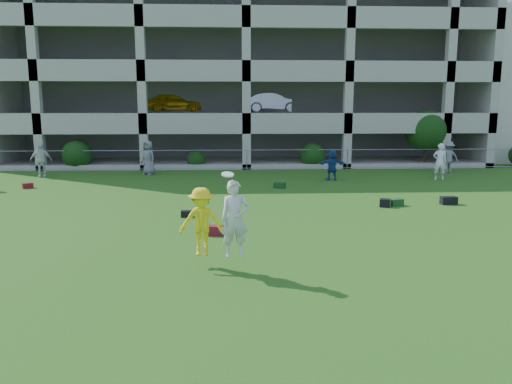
{
  "coord_description": "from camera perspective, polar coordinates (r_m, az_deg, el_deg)",
  "views": [
    {
      "loc": [
        -0.92,
        -10.29,
        3.69
      ],
      "look_at": [
        -0.25,
        3.0,
        1.4
      ],
      "focal_mm": 35.0,
      "sensor_mm": 36.0,
      "label": 1
    }
  ],
  "objects": [
    {
      "name": "ground",
      "position": [
        10.97,
        2.13,
        -9.9
      ],
      "size": [
        100.0,
        100.0,
        0.0
      ],
      "primitive_type": "plane",
      "color": "#235114",
      "rests_on": "ground"
    },
    {
      "name": "bystander_b",
      "position": [
        28.59,
        -23.37,
        3.37
      ],
      "size": [
        1.13,
        0.67,
        1.81
      ],
      "primitive_type": "imported",
      "rotation": [
        0.0,
        0.0,
        0.23
      ],
      "color": "silver",
      "rests_on": "ground"
    },
    {
      "name": "bystander_c",
      "position": [
        27.92,
        -12.21,
        3.87
      ],
      "size": [
        1.08,
        1.01,
        1.86
      ],
      "primitive_type": "imported",
      "rotation": [
        0.0,
        0.0,
        -0.63
      ],
      "color": "slate",
      "rests_on": "ground"
    },
    {
      "name": "bystander_d",
      "position": [
        25.44,
        8.67,
        3.09
      ],
      "size": [
        1.49,
        0.61,
        1.56
      ],
      "primitive_type": "imported",
      "rotation": [
        0.0,
        0.0,
        3.25
      ],
      "color": "navy",
      "rests_on": "ground"
    },
    {
      "name": "bystander_e",
      "position": [
        26.91,
        20.26,
        3.27
      ],
      "size": [
        0.77,
        0.6,
        1.86
      ],
      "primitive_type": "imported",
      "rotation": [
        0.0,
        0.0,
        2.89
      ],
      "color": "white",
      "rests_on": "ground"
    },
    {
      "name": "bystander_f",
      "position": [
        30.17,
        21.15,
        3.76
      ],
      "size": [
        1.17,
        0.71,
        1.76
      ],
      "primitive_type": "imported",
      "rotation": [
        0.0,
        0.0,
        3.09
      ],
      "color": "slate",
      "rests_on": "ground"
    },
    {
      "name": "bag_red_a",
      "position": [
        14.56,
        -4.87,
        -4.38
      ],
      "size": [
        0.59,
        0.38,
        0.28
      ],
      "primitive_type": "cube",
      "rotation": [
        0.0,
        0.0,
        -0.14
      ],
      "color": "#560E12",
      "rests_on": "ground"
    },
    {
      "name": "bag_black_b",
      "position": [
        17.01,
        -7.89,
        -2.48
      ],
      "size": [
        0.4,
        0.25,
        0.22
      ],
      "primitive_type": "cube",
      "rotation": [
        0.0,
        0.0,
        0.0
      ],
      "color": "black",
      "rests_on": "ground"
    },
    {
      "name": "bag_green_c",
      "position": [
        19.49,
        15.67,
        -1.13
      ],
      "size": [
        0.58,
        0.49,
        0.26
      ],
      "primitive_type": "cube",
      "rotation": [
        0.0,
        0.0,
        0.32
      ],
      "color": "#153A15",
      "rests_on": "ground"
    },
    {
      "name": "crate_d",
      "position": [
        19.15,
        14.51,
        -1.21
      ],
      "size": [
        0.46,
        0.46,
        0.3
      ],
      "primitive_type": "cube",
      "rotation": [
        0.0,
        0.0,
        -0.39
      ],
      "color": "black",
      "rests_on": "ground"
    },
    {
      "name": "bag_black_e",
      "position": [
        20.38,
        21.16,
        -0.91
      ],
      "size": [
        0.61,
        0.33,
        0.3
      ],
      "primitive_type": "cube",
      "rotation": [
        0.0,
        0.0,
        0.05
      ],
      "color": "black",
      "rests_on": "ground"
    },
    {
      "name": "bag_red_f",
      "position": [
        25.03,
        -24.64,
        0.67
      ],
      "size": [
        0.53,
        0.48,
        0.24
      ],
      "primitive_type": "cube",
      "rotation": [
        0.0,
        0.0,
        0.59
      ],
      "color": "#5A0F17",
      "rests_on": "ground"
    },
    {
      "name": "bag_green_g",
      "position": [
        22.81,
        2.71,
        0.76
      ],
      "size": [
        0.58,
        0.49,
        0.25
      ],
      "primitive_type": "cube",
      "rotation": [
        0.0,
        0.0,
        -0.44
      ],
      "color": "#143715",
      "rests_on": "ground"
    },
    {
      "name": "frisbee_contest",
      "position": [
        11.36,
        -5.1,
        -3.28
      ],
      "size": [
        1.62,
        1.05,
        2.0
      ],
      "color": "yellow",
      "rests_on": "ground"
    },
    {
      "name": "parking_garage",
      "position": [
        38.07,
        -1.53,
        13.26
      ],
      "size": [
        30.0,
        14.0,
        12.0
      ],
      "color": "#9E998C",
      "rests_on": "ground"
    },
    {
      "name": "fence",
      "position": [
        29.47,
        -1.07,
        3.77
      ],
      "size": [
        36.06,
        0.06,
        1.2
      ],
      "color": "gray",
      "rests_on": "ground"
    },
    {
      "name": "shrub_row",
      "position": [
        30.57,
        7.56,
        5.59
      ],
      "size": [
        34.38,
        2.52,
        3.5
      ],
      "color": "#163D11",
      "rests_on": "ground"
    }
  ]
}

